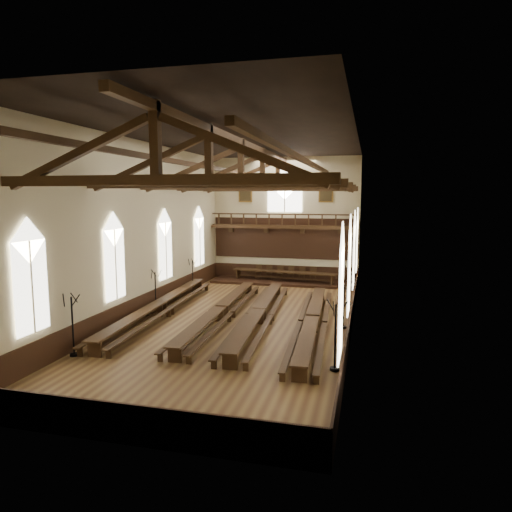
# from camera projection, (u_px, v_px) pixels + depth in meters

# --- Properties ---
(ground) EXTENTS (26.00, 26.00, 0.00)m
(ground) POSITION_uv_depth(u_px,v_px,m) (242.00, 321.00, 25.29)
(ground) COLOR brown
(ground) RESTS_ON ground
(room_walls) EXTENTS (26.00, 26.00, 26.00)m
(room_walls) POSITION_uv_depth(u_px,v_px,m) (241.00, 204.00, 24.44)
(room_walls) COLOR #BAAC8C
(room_walls) RESTS_ON ground
(wainscot_band) EXTENTS (12.00, 26.00, 1.20)m
(wainscot_band) POSITION_uv_depth(u_px,v_px,m) (242.00, 310.00, 25.21)
(wainscot_band) COLOR black
(wainscot_band) RESTS_ON ground
(side_windows) EXTENTS (11.85, 19.80, 4.50)m
(side_windows) POSITION_uv_depth(u_px,v_px,m) (241.00, 254.00, 24.80)
(side_windows) COLOR silver
(side_windows) RESTS_ON room_walls
(end_window) EXTENTS (2.80, 0.12, 3.80)m
(end_window) POSITION_uv_depth(u_px,v_px,m) (285.00, 192.00, 36.75)
(end_window) COLOR white
(end_window) RESTS_ON room_walls
(minstrels_gallery) EXTENTS (11.80, 1.24, 3.70)m
(minstrels_gallery) POSITION_uv_depth(u_px,v_px,m) (284.00, 233.00, 36.96)
(minstrels_gallery) COLOR #3C2213
(minstrels_gallery) RESTS_ON room_walls
(portraits) EXTENTS (7.75, 0.09, 1.45)m
(portraits) POSITION_uv_depth(u_px,v_px,m) (285.00, 193.00, 36.77)
(portraits) COLOR brown
(portraits) RESTS_ON room_walls
(roof_trusses) EXTENTS (11.70, 25.70, 2.80)m
(roof_trusses) POSITION_uv_depth(u_px,v_px,m) (241.00, 171.00, 24.21)
(roof_trusses) COLOR #3C2213
(roof_trusses) RESTS_ON room_walls
(refectory_row_a) EXTENTS (2.06, 15.01, 0.81)m
(refectory_row_a) POSITION_uv_depth(u_px,v_px,m) (159.00, 305.00, 26.46)
(refectory_row_a) COLOR #3C2213
(refectory_row_a) RESTS_ON ground
(refectory_row_b) EXTENTS (1.83, 14.54, 0.76)m
(refectory_row_b) POSITION_uv_depth(u_px,v_px,m) (220.00, 310.00, 25.61)
(refectory_row_b) COLOR #3C2213
(refectory_row_b) RESTS_ON ground
(refectory_row_c) EXTENTS (2.10, 14.82, 0.79)m
(refectory_row_c) POSITION_uv_depth(u_px,v_px,m) (259.00, 312.00, 24.98)
(refectory_row_c) COLOR #3C2213
(refectory_row_c) RESTS_ON ground
(refectory_row_d) EXTENTS (1.91, 14.55, 0.76)m
(refectory_row_d) POSITION_uv_depth(u_px,v_px,m) (312.00, 319.00, 23.61)
(refectory_row_d) COLOR #3C2213
(refectory_row_d) RESTS_ON ground
(dais) EXTENTS (11.40, 2.82, 0.19)m
(dais) POSITION_uv_depth(u_px,v_px,m) (284.00, 282.00, 36.19)
(dais) COLOR black
(dais) RESTS_ON ground
(high_table) EXTENTS (8.46, 1.96, 0.79)m
(high_table) POSITION_uv_depth(u_px,v_px,m) (284.00, 273.00, 36.09)
(high_table) COLOR #3C2213
(high_table) RESTS_ON dais
(high_chairs) EXTENTS (4.99, 0.50, 1.11)m
(high_chairs) POSITION_uv_depth(u_px,v_px,m) (285.00, 272.00, 36.89)
(high_chairs) COLOR #3C2213
(high_chairs) RESTS_ON dais
(candelabrum_left_near) EXTENTS (0.82, 0.82, 2.77)m
(candelabrum_left_near) POSITION_uv_depth(u_px,v_px,m) (73.00, 337.00, 19.68)
(candelabrum_left_near) COLOR black
(candelabrum_left_near) RESTS_ON ground
(candelabrum_left_mid) EXTENTS (0.75, 0.77, 2.56)m
(candelabrum_left_mid) POSITION_uv_depth(u_px,v_px,m) (156.00, 299.00, 27.24)
(candelabrum_left_mid) COLOR black
(candelabrum_left_mid) RESTS_ON ground
(candelabrum_left_far) EXTENTS (0.71, 0.72, 2.42)m
(candelabrum_left_far) POSITION_uv_depth(u_px,v_px,m) (193.00, 282.00, 32.92)
(candelabrum_left_far) COLOR black
(candelabrum_left_far) RESTS_ON ground
(candelabrum_right_near) EXTENTS (0.85, 0.84, 2.85)m
(candelabrum_right_near) POSITION_uv_depth(u_px,v_px,m) (335.00, 349.00, 18.04)
(candelabrum_right_near) COLOR black
(candelabrum_right_near) RESTS_ON ground
(candelabrum_right_mid) EXTENTS (0.73, 0.76, 2.53)m
(candelabrum_right_mid) POSITION_uv_depth(u_px,v_px,m) (344.00, 314.00, 23.84)
(candelabrum_right_mid) COLOR black
(candelabrum_right_mid) RESTS_ON ground
(candelabrum_right_far) EXTENTS (0.81, 0.76, 2.67)m
(candelabrum_right_far) POSITION_uv_depth(u_px,v_px,m) (348.00, 292.00, 29.09)
(candelabrum_right_far) COLOR black
(candelabrum_right_far) RESTS_ON ground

